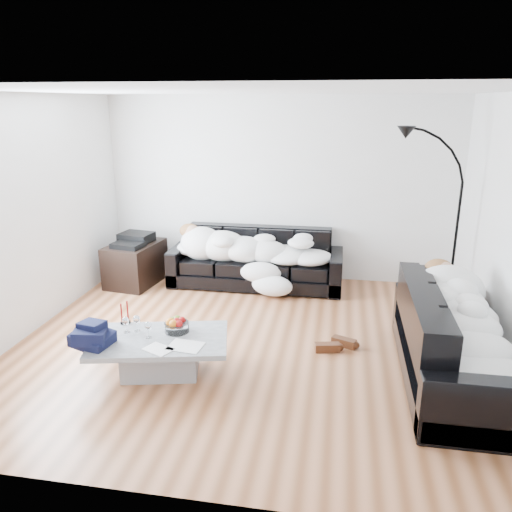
% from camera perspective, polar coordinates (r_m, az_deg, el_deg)
% --- Properties ---
extents(ground, '(5.00, 5.00, 0.00)m').
position_cam_1_polar(ground, '(5.48, -0.54, -9.96)').
color(ground, brown).
rests_on(ground, ground).
extents(wall_back, '(5.00, 0.02, 2.60)m').
position_cam_1_polar(wall_back, '(7.20, 2.67, 7.59)').
color(wall_back, silver).
rests_on(wall_back, ground).
extents(wall_left, '(0.02, 4.50, 2.60)m').
position_cam_1_polar(wall_left, '(5.99, -24.90, 4.03)').
color(wall_left, silver).
rests_on(wall_left, ground).
extents(ceiling, '(5.00, 5.00, 0.00)m').
position_cam_1_polar(ceiling, '(4.87, -0.63, 18.37)').
color(ceiling, white).
rests_on(ceiling, ground).
extents(sofa_back, '(2.41, 0.83, 0.79)m').
position_cam_1_polar(sofa_back, '(7.02, -0.01, -0.27)').
color(sofa_back, black).
rests_on(sofa_back, ground).
extents(sofa_right, '(0.91, 2.12, 0.86)m').
position_cam_1_polar(sofa_right, '(4.99, 21.92, -8.64)').
color(sofa_right, black).
rests_on(sofa_right, ground).
extents(sleeper_back, '(2.04, 0.70, 0.41)m').
position_cam_1_polar(sleeper_back, '(6.90, -0.08, 1.43)').
color(sleeper_back, white).
rests_on(sleeper_back, sofa_back).
extents(sleeper_right, '(0.77, 1.82, 0.44)m').
position_cam_1_polar(sleeper_right, '(4.91, 22.20, -6.40)').
color(sleeper_right, white).
rests_on(sleeper_right, sofa_right).
extents(teal_cushion, '(0.42, 0.38, 0.20)m').
position_cam_1_polar(teal_cushion, '(5.47, 20.31, -2.92)').
color(teal_cushion, '#0F6D4E').
rests_on(teal_cushion, sofa_right).
extents(coffee_table, '(1.40, 1.00, 0.37)m').
position_cam_1_polar(coffee_table, '(4.93, -10.88, -11.13)').
color(coffee_table, '#939699').
rests_on(coffee_table, ground).
extents(fruit_bowl, '(0.30, 0.30, 0.15)m').
position_cam_1_polar(fruit_bowl, '(4.92, -9.05, -7.73)').
color(fruit_bowl, white).
rests_on(fruit_bowl, coffee_table).
extents(wine_glass_a, '(0.09, 0.09, 0.16)m').
position_cam_1_polar(wine_glass_a, '(4.99, -13.46, -7.52)').
color(wine_glass_a, white).
rests_on(wine_glass_a, coffee_table).
extents(wine_glass_b, '(0.08, 0.08, 0.16)m').
position_cam_1_polar(wine_glass_b, '(5.00, -14.64, -7.63)').
color(wine_glass_b, white).
rests_on(wine_glass_b, coffee_table).
extents(wine_glass_c, '(0.08, 0.08, 0.16)m').
position_cam_1_polar(wine_glass_c, '(4.84, -12.23, -8.27)').
color(wine_glass_c, white).
rests_on(wine_glass_c, coffee_table).
extents(candle_left, '(0.04, 0.04, 0.21)m').
position_cam_1_polar(candle_left, '(5.18, -15.11, -6.44)').
color(candle_left, maroon).
rests_on(candle_left, coffee_table).
extents(candle_right, '(0.05, 0.05, 0.23)m').
position_cam_1_polar(candle_right, '(5.18, -14.45, -6.25)').
color(candle_right, maroon).
rests_on(candle_right, coffee_table).
extents(newspaper_a, '(0.33, 0.27, 0.01)m').
position_cam_1_polar(newspaper_a, '(4.65, -8.06, -10.13)').
color(newspaper_a, silver).
rests_on(newspaper_a, coffee_table).
extents(newspaper_b, '(0.30, 0.27, 0.01)m').
position_cam_1_polar(newspaper_b, '(4.64, -11.11, -10.38)').
color(newspaper_b, silver).
rests_on(newspaper_b, coffee_table).
extents(navy_jacket, '(0.39, 0.33, 0.18)m').
position_cam_1_polar(navy_jacket, '(4.78, -17.92, -7.89)').
color(navy_jacket, black).
rests_on(navy_jacket, coffee_table).
extents(shoes, '(0.44, 0.32, 0.10)m').
position_cam_1_polar(shoes, '(5.41, 9.04, -9.96)').
color(shoes, '#472311').
rests_on(shoes, ground).
extents(av_cabinet, '(0.71, 0.93, 0.59)m').
position_cam_1_polar(av_cabinet, '(7.32, -13.61, -0.83)').
color(av_cabinet, black).
rests_on(av_cabinet, ground).
extents(stereo, '(0.49, 0.41, 0.13)m').
position_cam_1_polar(stereo, '(7.22, -13.81, 1.89)').
color(stereo, black).
rests_on(stereo, av_cabinet).
extents(floor_lamp, '(0.76, 0.43, 1.98)m').
position_cam_1_polar(floor_lamp, '(6.41, 21.89, 2.29)').
color(floor_lamp, black).
rests_on(floor_lamp, ground).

